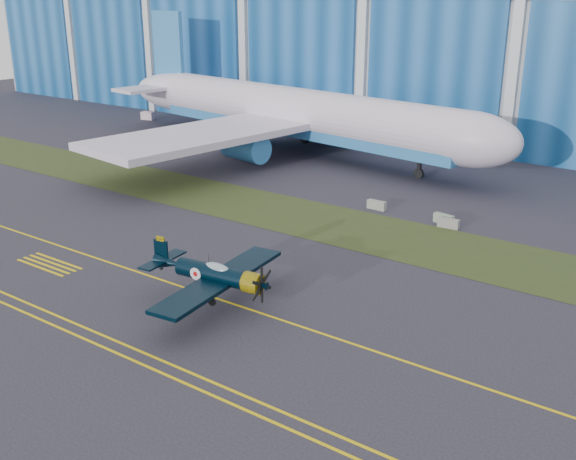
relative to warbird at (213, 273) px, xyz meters
The scene contains 14 objects.
ground 6.86m from the warbird, 72.87° to the left, with size 260.00×260.00×0.00m, color #322F3B.
grass_median 20.33m from the warbird, 84.66° to the left, with size 260.00×10.00×0.02m, color #475128.
hangar 78.88m from the warbird, 88.62° to the left, with size 220.00×45.70×30.00m.
taxiway_centreline 3.33m from the warbird, 30.17° to the left, with size 200.00×0.20×0.02m, color yellow.
edge_line_near 8.98m from the warbird, 77.42° to the right, with size 80.00×0.20×0.02m, color yellow.
edge_line_far 8.05m from the warbird, 75.78° to the right, with size 80.00×0.20×0.02m, color yellow.
hold_short_ladder 16.44m from the warbird, behind, with size 6.00×2.40×0.02m, color yellow, non-canonical shape.
warbird is the anchor object (origin of this frame).
jetliner 49.61m from the warbird, 117.82° to the left, with size 79.31×70.19×24.84m.
shipping_container 52.94m from the warbird, 92.25° to the left, with size 6.03×2.41×2.61m, color #EFF2CC.
cart 75.43m from the warbird, 140.21° to the left, with size 2.20×1.32×1.32m, color silver.
barrier_a 26.65m from the warbird, 93.11° to the left, with size 2.00×0.60×0.90m, color gray.
barrier_b 26.39m from the warbird, 75.05° to the left, with size 2.00×0.60×0.90m, color gray.
barrier_c 27.13m from the warbird, 77.41° to the left, with size 2.00×0.60×0.90m, color gray.
Camera 1 is at (27.49, -38.01, 21.13)m, focal length 42.00 mm.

